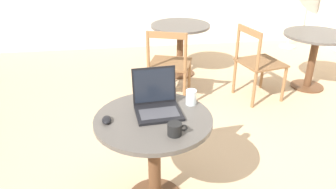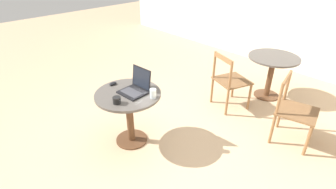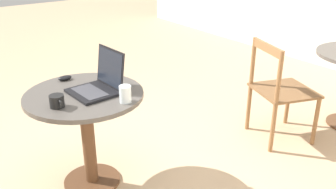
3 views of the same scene
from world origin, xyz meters
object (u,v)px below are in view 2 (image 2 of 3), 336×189
at_px(laptop, 136,88).
at_px(drinking_glass, 153,93).
at_px(mug, 117,100).
at_px(mouse, 113,84).
at_px(cafe_table_near, 129,105).
at_px(chair_mid_left, 293,110).
at_px(chair_far_front, 230,81).
at_px(cafe_table_far, 272,66).

bearing_deg(laptop, drinking_glass, 13.80).
relative_size(mug, drinking_glass, 1.15).
height_order(laptop, mug, laptop).
bearing_deg(mug, drinking_glass, 64.39).
distance_m(mouse, drinking_glass, 0.61).
bearing_deg(cafe_table_near, drinking_glass, 27.89).
bearing_deg(chair_mid_left, laptop, -133.38).
xyz_separation_m(cafe_table_near, mug, (0.11, -0.22, 0.20)).
height_order(cafe_table_near, laptop, laptop).
relative_size(chair_far_front, mug, 7.01).
distance_m(mug, drinking_glass, 0.41).
bearing_deg(chair_far_front, mouse, -112.09).
bearing_deg(cafe_table_far, mouse, -111.16).
xyz_separation_m(cafe_table_near, cafe_table_far, (0.62, 2.36, 0.00)).
xyz_separation_m(chair_mid_left, mug, (-1.26, -1.72, 0.30)).
relative_size(chair_mid_left, chair_far_front, 1.00).
height_order(chair_far_front, drinking_glass, chair_far_front).
height_order(chair_far_front, laptop, laptop).
relative_size(laptop, mouse, 3.23).
height_order(cafe_table_far, drinking_glass, drinking_glass).
xyz_separation_m(laptop, mug, (0.07, -0.31, -0.02)).
distance_m(chair_far_front, laptop, 1.57).
xyz_separation_m(chair_mid_left, mouse, (-1.67, -1.51, 0.28)).
height_order(mug, drinking_glass, drinking_glass).
bearing_deg(mouse, chair_mid_left, 42.07).
xyz_separation_m(chair_far_front, mug, (-0.24, -1.82, 0.30)).
relative_size(cafe_table_near, laptop, 2.43).
relative_size(cafe_table_far, mouse, 7.86).
distance_m(chair_far_front, drinking_glass, 1.48).
bearing_deg(cafe_table_far, cafe_table_near, -104.60).
bearing_deg(cafe_table_near, mug, -63.86).
bearing_deg(mouse, mug, -27.20).
xyz_separation_m(laptop, mouse, (-0.34, -0.10, -0.04)).
relative_size(cafe_table_far, drinking_glass, 7.28).
distance_m(cafe_table_far, mouse, 2.55).
xyz_separation_m(chair_mid_left, chair_far_front, (-1.02, 0.10, 0.00)).
xyz_separation_m(cafe_table_far, chair_mid_left, (0.75, -0.86, -0.10)).
height_order(chair_mid_left, chair_far_front, same).
bearing_deg(mouse, chair_far_front, 67.91).
xyz_separation_m(cafe_table_near, drinking_glass, (0.29, 0.15, 0.22)).
relative_size(chair_far_front, laptop, 2.69).
distance_m(cafe_table_near, drinking_glass, 0.39).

